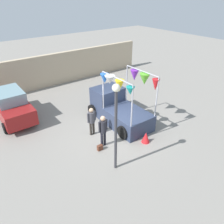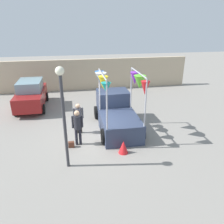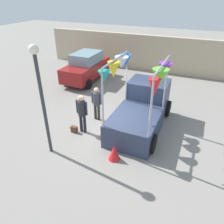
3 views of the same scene
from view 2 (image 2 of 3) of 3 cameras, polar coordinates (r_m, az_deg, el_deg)
ground_plane at (r=11.43m, az=-3.53°, el=-6.23°), size 60.00×60.00×0.00m
vendor_truck at (r=12.01m, az=1.08°, el=0.22°), size 2.50×4.05×3.28m
parked_car at (r=15.76m, az=-20.38°, el=4.32°), size 1.88×4.00×1.88m
person_customer at (r=10.30m, az=-9.00°, el=-3.21°), size 0.53×0.34×1.75m
person_vendor at (r=11.42m, az=-8.78°, el=-0.95°), size 0.53×0.34×1.65m
handbag at (r=10.56m, az=-10.57°, el=-8.34°), size 0.28×0.16×0.28m
street_lamp at (r=8.16m, az=-12.70°, el=1.63°), size 0.32×0.32×4.09m
brick_boundary_wall at (r=19.11m, az=-6.96°, el=9.69°), size 18.00×0.36×2.60m
folded_kite_bundle_crimson at (r=9.90m, az=2.99°, el=-9.12°), size 0.52×0.52×0.60m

